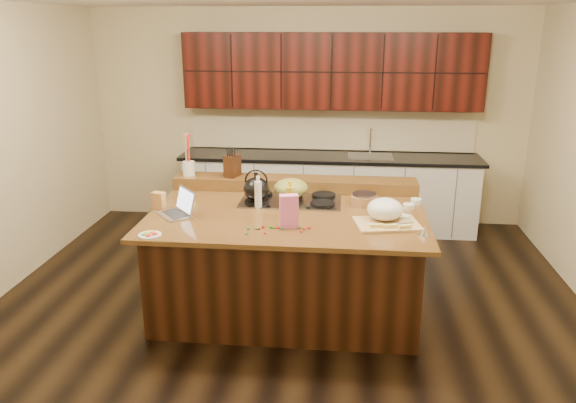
# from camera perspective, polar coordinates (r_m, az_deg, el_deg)

# --- Properties ---
(room) EXTENTS (5.52, 5.02, 2.72)m
(room) POSITION_cam_1_polar(r_m,az_deg,el_deg) (4.80, -0.06, 3.80)
(room) COLOR black
(room) RESTS_ON ground
(island) EXTENTS (2.40, 1.60, 0.92)m
(island) POSITION_cam_1_polar(r_m,az_deg,el_deg) (5.09, -0.06, -5.93)
(island) COLOR black
(island) RESTS_ON ground
(back_ledge) EXTENTS (2.40, 0.30, 0.12)m
(back_ledge) POSITION_cam_1_polar(r_m,az_deg,el_deg) (5.57, 0.69, 1.82)
(back_ledge) COLOR black
(back_ledge) RESTS_ON island
(cooktop) EXTENTS (0.92, 0.52, 0.05)m
(cooktop) POSITION_cam_1_polar(r_m,az_deg,el_deg) (5.20, 0.28, 0.15)
(cooktop) COLOR gray
(cooktop) RESTS_ON island
(back_counter) EXTENTS (3.70, 0.66, 2.40)m
(back_counter) POSITION_cam_1_polar(r_m,az_deg,el_deg) (7.03, 4.28, 5.13)
(back_counter) COLOR silver
(back_counter) RESTS_ON ground
(kettle) EXTENTS (0.30, 0.30, 0.21)m
(kettle) POSITION_cam_1_polar(r_m,az_deg,el_deg) (5.07, -3.23, 1.29)
(kettle) COLOR black
(kettle) RESTS_ON cooktop
(green_bowl) EXTENTS (0.41, 0.41, 0.17)m
(green_bowl) POSITION_cam_1_polar(r_m,az_deg,el_deg) (5.17, 0.28, 1.38)
(green_bowl) COLOR olive
(green_bowl) RESTS_ON cooktop
(laptop) EXTENTS (0.39, 0.40, 0.22)m
(laptop) POSITION_cam_1_polar(r_m,az_deg,el_deg) (4.93, -10.96, -0.65)
(laptop) COLOR #B7B7BC
(laptop) RESTS_ON island
(oil_bottle) EXTENTS (0.08, 0.08, 0.27)m
(oil_bottle) POSITION_cam_1_polar(r_m,az_deg,el_deg) (4.74, 0.21, -0.09)
(oil_bottle) COLOR gold
(oil_bottle) RESTS_ON island
(vinegar_bottle) EXTENTS (0.07, 0.07, 0.25)m
(vinegar_bottle) POSITION_cam_1_polar(r_m,az_deg,el_deg) (4.98, -3.05, 0.65)
(vinegar_bottle) COLOR silver
(vinegar_bottle) RESTS_ON island
(wooden_tray) EXTENTS (0.57, 0.46, 0.21)m
(wooden_tray) POSITION_cam_1_polar(r_m,az_deg,el_deg) (4.69, 9.88, -1.11)
(wooden_tray) COLOR tan
(wooden_tray) RESTS_ON island
(ramekin_a) EXTENTS (0.10, 0.10, 0.04)m
(ramekin_a) POSITION_cam_1_polar(r_m,az_deg,el_deg) (4.80, 11.67, -1.64)
(ramekin_a) COLOR white
(ramekin_a) RESTS_ON island
(ramekin_b) EXTENTS (0.13, 0.13, 0.04)m
(ramekin_b) POSITION_cam_1_polar(r_m,az_deg,el_deg) (5.11, 12.14, -0.49)
(ramekin_b) COLOR white
(ramekin_b) RESTS_ON island
(ramekin_c) EXTENTS (0.12, 0.12, 0.04)m
(ramekin_c) POSITION_cam_1_polar(r_m,az_deg,el_deg) (5.28, 12.88, 0.03)
(ramekin_c) COLOR white
(ramekin_c) RESTS_ON island
(strainer_bowl) EXTENTS (0.27, 0.27, 0.09)m
(strainer_bowl) POSITION_cam_1_polar(r_m,az_deg,el_deg) (5.14, 7.76, 0.13)
(strainer_bowl) COLOR #996B3F
(strainer_bowl) RESTS_ON island
(kitchen_timer) EXTENTS (0.11, 0.11, 0.07)m
(kitchen_timer) POSITION_cam_1_polar(r_m,az_deg,el_deg) (4.49, 13.68, -2.97)
(kitchen_timer) COLOR silver
(kitchen_timer) RESTS_ON island
(pink_bag) EXTENTS (0.16, 0.11, 0.27)m
(pink_bag) POSITION_cam_1_polar(r_m,az_deg,el_deg) (4.51, 0.10, -1.00)
(pink_bag) COLOR pink
(pink_bag) RESTS_ON island
(candy_plate) EXTENTS (0.21, 0.21, 0.01)m
(candy_plate) POSITION_cam_1_polar(r_m,az_deg,el_deg) (4.50, -13.87, -3.33)
(candy_plate) COLOR white
(candy_plate) RESTS_ON island
(package_box) EXTENTS (0.12, 0.10, 0.15)m
(package_box) POSITION_cam_1_polar(r_m,az_deg,el_deg) (5.12, -13.01, 0.10)
(package_box) COLOR #C38344
(package_box) RESTS_ON island
(utensil_crock) EXTENTS (0.15, 0.15, 0.14)m
(utensil_crock) POSITION_cam_1_polar(r_m,az_deg,el_deg) (5.73, -10.05, 3.34)
(utensil_crock) COLOR white
(utensil_crock) RESTS_ON back_ledge
(knife_block) EXTENTS (0.16, 0.20, 0.22)m
(knife_block) POSITION_cam_1_polar(r_m,az_deg,el_deg) (5.61, -5.67, 3.64)
(knife_block) COLOR black
(knife_block) RESTS_ON back_ledge
(gumdrop_0) EXTENTS (0.02, 0.02, 0.02)m
(gumdrop_0) POSITION_cam_1_polar(r_m,az_deg,el_deg) (4.44, 1.32, -3.05)
(gumdrop_0) COLOR red
(gumdrop_0) RESTS_ON island
(gumdrop_1) EXTENTS (0.02, 0.02, 0.02)m
(gumdrop_1) POSITION_cam_1_polar(r_m,az_deg,el_deg) (4.52, 1.19, -2.66)
(gumdrop_1) COLOR #198C26
(gumdrop_1) RESTS_ON island
(gumdrop_2) EXTENTS (0.02, 0.02, 0.02)m
(gumdrop_2) POSITION_cam_1_polar(r_m,az_deg,el_deg) (4.54, -2.57, -2.60)
(gumdrop_2) COLOR red
(gumdrop_2) RESTS_ON island
(gumdrop_3) EXTENTS (0.02, 0.02, 0.02)m
(gumdrop_3) POSITION_cam_1_polar(r_m,az_deg,el_deg) (4.52, -1.42, -2.68)
(gumdrop_3) COLOR #198C26
(gumdrop_3) RESTS_ON island
(gumdrop_4) EXTENTS (0.02, 0.02, 0.02)m
(gumdrop_4) POSITION_cam_1_polar(r_m,az_deg,el_deg) (4.50, -2.95, -2.78)
(gumdrop_4) COLOR red
(gumdrop_4) RESTS_ON island
(gumdrop_5) EXTENTS (0.02, 0.02, 0.02)m
(gumdrop_5) POSITION_cam_1_polar(r_m,az_deg,el_deg) (4.50, -0.60, -2.78)
(gumdrop_5) COLOR #198C26
(gumdrop_5) RESTS_ON island
(gumdrop_6) EXTENTS (0.02, 0.02, 0.02)m
(gumdrop_6) POSITION_cam_1_polar(r_m,az_deg,el_deg) (4.52, -0.99, -2.68)
(gumdrop_6) COLOR red
(gumdrop_6) RESTS_ON island
(gumdrop_7) EXTENTS (0.02, 0.02, 0.02)m
(gumdrop_7) POSITION_cam_1_polar(r_m,az_deg,el_deg) (4.51, -4.05, -2.76)
(gumdrop_7) COLOR #198C26
(gumdrop_7) RESTS_ON island
(gumdrop_8) EXTENTS (0.02, 0.02, 0.02)m
(gumdrop_8) POSITION_cam_1_polar(r_m,az_deg,el_deg) (4.41, -2.35, -3.20)
(gumdrop_8) COLOR red
(gumdrop_8) RESTS_ON island
(gumdrop_9) EXTENTS (0.02, 0.02, 0.02)m
(gumdrop_9) POSITION_cam_1_polar(r_m,az_deg,el_deg) (4.53, -1.74, -2.63)
(gumdrop_9) COLOR #198C26
(gumdrop_9) RESTS_ON island
(gumdrop_10) EXTENTS (0.02, 0.02, 0.02)m
(gumdrop_10) POSITION_cam_1_polar(r_m,az_deg,el_deg) (4.52, 2.16, -2.67)
(gumdrop_10) COLOR red
(gumdrop_10) RESTS_ON island
(gumdrop_11) EXTENTS (0.02, 0.02, 0.02)m
(gumdrop_11) POSITION_cam_1_polar(r_m,az_deg,el_deg) (4.41, -4.25, -3.27)
(gumdrop_11) COLOR #198C26
(gumdrop_11) RESTS_ON island
(gumdrop_12) EXTENTS (0.02, 0.02, 0.02)m
(gumdrop_12) POSITION_cam_1_polar(r_m,az_deg,el_deg) (4.53, 2.18, -2.62)
(gumdrop_12) COLOR red
(gumdrop_12) RESTS_ON island
(gumdrop_13) EXTENTS (0.02, 0.02, 0.02)m
(gumdrop_13) POSITION_cam_1_polar(r_m,az_deg,el_deg) (4.51, -3.22, -2.76)
(gumdrop_13) COLOR #198C26
(gumdrop_13) RESTS_ON island
(gumdrop_14) EXTENTS (0.02, 0.02, 0.02)m
(gumdrop_14) POSITION_cam_1_polar(r_m,az_deg,el_deg) (4.50, 1.60, -2.75)
(gumdrop_14) COLOR red
(gumdrop_14) RESTS_ON island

